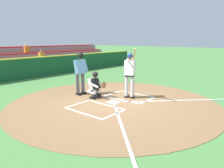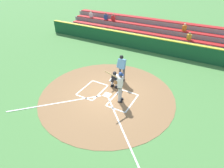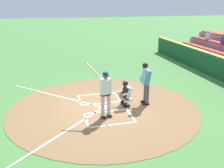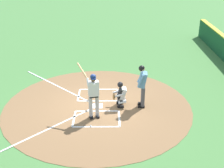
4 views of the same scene
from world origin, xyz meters
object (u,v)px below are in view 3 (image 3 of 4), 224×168
catcher (126,93)px  baseball (107,125)px  batter (105,91)px  plate_umpire (146,81)px

catcher → baseball: bearing=144.1°
baseball → batter: bearing=-6.6°
batter → plate_umpire: (0.90, -2.00, -0.02)m
catcher → baseball: (-1.63, 1.18, -0.55)m
batter → catcher: batter is taller
batter → catcher: 1.51m
plate_umpire → baseball: 2.84m
batter → catcher: size_ratio=1.88×
catcher → plate_umpire: bearing=-90.6°
batter → plate_umpire: size_ratio=1.14×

